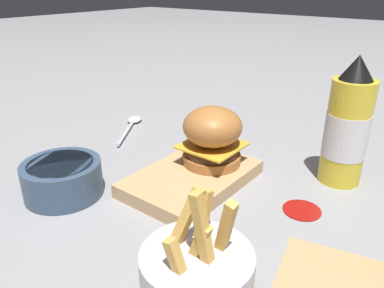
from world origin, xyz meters
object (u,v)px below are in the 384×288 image
serving_board (192,178)px  fries_basket (197,280)px  spoon (133,122)px  side_bowl (63,178)px  ketchup_bottle (347,128)px  burger (212,136)px

serving_board → fries_basket: (-0.20, -0.16, 0.03)m
spoon → side_bowl: bearing=173.1°
serving_board → ketchup_bottle: ketchup_bottle is taller
burger → spoon: 0.30m
burger → spoon: bearing=73.5°
serving_board → ketchup_bottle: bearing=-48.5°
fries_basket → spoon: (0.33, 0.44, -0.03)m
fries_basket → spoon: bearing=53.1°
ketchup_bottle → side_bowl: ketchup_bottle is taller
burger → ketchup_bottle: bearing=-57.1°
serving_board → burger: 0.08m
burger → fries_basket: size_ratio=0.69×
side_bowl → spoon: side_bowl is taller
burger → ketchup_bottle: 0.21m
serving_board → fries_basket: 0.26m
serving_board → fries_basket: bearing=-140.9°
ketchup_bottle → spoon: bearing=94.0°
fries_basket → side_bowl: bearing=80.6°
burger → serving_board: bearing=173.3°
ketchup_bottle → side_bowl: (-0.31, 0.32, -0.06)m
fries_basket → spoon: fries_basket is taller
serving_board → spoon: bearing=64.7°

